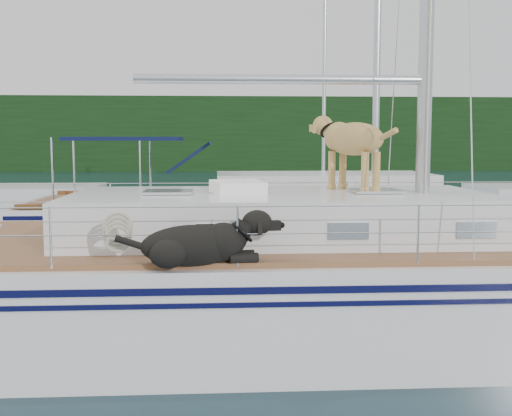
{
  "coord_description": "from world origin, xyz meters",
  "views": [
    {
      "loc": [
        0.0,
        -7.96,
        2.46
      ],
      "look_at": [
        0.5,
        0.2,
        1.6
      ],
      "focal_mm": 45.0,
      "sensor_mm": 36.0,
      "label": 1
    }
  ],
  "objects": [
    {
      "name": "main_sailboat",
      "position": [
        0.1,
        -0.0,
        0.68
      ],
      "size": [
        12.0,
        3.95,
        14.01
      ],
      "color": "silver",
      "rests_on": "ground"
    },
    {
      "name": "ground",
      "position": [
        0.0,
        0.0,
        0.0
      ],
      "size": [
        120.0,
        120.0,
        0.0
      ],
      "primitive_type": "plane",
      "color": "black",
      "rests_on": "ground"
    },
    {
      "name": "shore_bank",
      "position": [
        0.0,
        46.2,
        0.6
      ],
      "size": [
        92.0,
        1.0,
        1.2
      ],
      "primitive_type": "cube",
      "color": "#595147",
      "rests_on": "ground"
    },
    {
      "name": "bg_boat_center",
      "position": [
        4.0,
        16.0,
        0.45
      ],
      "size": [
        7.2,
        3.0,
        11.65
      ],
      "color": "silver",
      "rests_on": "ground"
    },
    {
      "name": "neighbor_sailboat",
      "position": [
        1.32,
        6.51,
        0.63
      ],
      "size": [
        11.0,
        3.5,
        13.3
      ],
      "color": "silver",
      "rests_on": "ground"
    },
    {
      "name": "tree_line",
      "position": [
        0.0,
        45.0,
        3.0
      ],
      "size": [
        90.0,
        3.0,
        6.0
      ],
      "primitive_type": "cube",
      "color": "black",
      "rests_on": "ground"
    }
  ]
}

